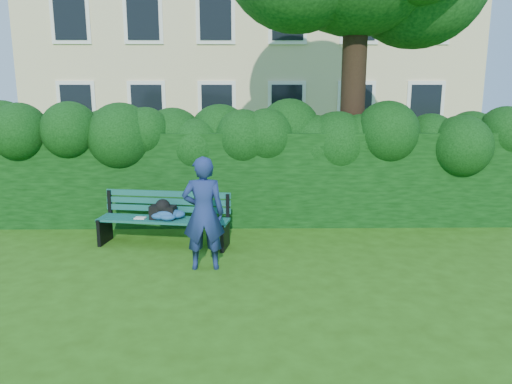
{
  "coord_description": "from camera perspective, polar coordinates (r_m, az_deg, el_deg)",
  "views": [
    {
      "loc": [
        -0.12,
        -7.41,
        2.68
      ],
      "look_at": [
        0.0,
        0.6,
        0.95
      ],
      "focal_mm": 35.0,
      "sensor_mm": 36.0,
      "label": 1
    }
  ],
  "objects": [
    {
      "name": "ground",
      "position": [
        7.88,
        0.07,
        -7.69
      ],
      "size": [
        80.0,
        80.0,
        0.0
      ],
      "primitive_type": "plane",
      "color": "#2B5410",
      "rests_on": "ground"
    },
    {
      "name": "park_bench",
      "position": [
        8.58,
        -10.37,
        -2.74
      ],
      "size": [
        2.27,
        0.91,
        0.89
      ],
      "rotation": [
        0.0,
        0.0,
        -0.16
      ],
      "color": "#0E4A3F",
      "rests_on": "ground"
    },
    {
      "name": "apartment_building",
      "position": [
        21.66,
        -0.58,
        21.01
      ],
      "size": [
        16.0,
        8.08,
        12.0
      ],
      "color": "beige",
      "rests_on": "ground"
    },
    {
      "name": "hedge",
      "position": [
        9.78,
        -0.14,
        1.69
      ],
      "size": [
        10.0,
        1.0,
        1.8
      ],
      "color": "black",
      "rests_on": "ground"
    },
    {
      "name": "man_reading",
      "position": [
        7.31,
        -6.02,
        -2.45
      ],
      "size": [
        0.64,
        0.44,
        1.69
      ],
      "primitive_type": "imported",
      "rotation": [
        0.0,
        0.0,
        3.2
      ],
      "color": "navy",
      "rests_on": "ground"
    }
  ]
}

